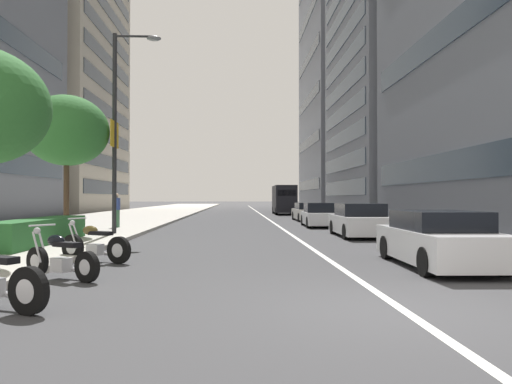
% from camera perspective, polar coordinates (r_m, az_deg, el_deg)
% --- Properties ---
extents(ground_plane, '(400.00, 400.00, 0.00)m').
position_cam_1_polar(ground_plane, '(7.36, 17.40, -13.48)').
color(ground_plane, '#3A3A3D').
extents(sidewalk_right_plaza, '(160.00, 10.12, 0.15)m').
position_cam_1_polar(sidewalk_right_plaza, '(37.91, -16.33, -3.01)').
color(sidewalk_right_plaza, '#B2ADA3').
rests_on(sidewalk_right_plaza, ground).
extents(lane_centre_stripe, '(110.00, 0.16, 0.01)m').
position_cam_1_polar(lane_centre_stripe, '(41.86, 0.97, -2.92)').
color(lane_centre_stripe, silver).
rests_on(lane_centre_stripe, ground).
extents(motorcycle_mid_row, '(1.31, 1.86, 1.08)m').
position_cam_1_polar(motorcycle_mid_row, '(10.47, -22.28, -7.37)').
color(motorcycle_mid_row, black).
rests_on(motorcycle_mid_row, ground).
extents(motorcycle_nearest_camera, '(1.15, 2.02, 1.12)m').
position_cam_1_polar(motorcycle_nearest_camera, '(12.88, -18.69, -6.02)').
color(motorcycle_nearest_camera, black).
rests_on(motorcycle_nearest_camera, ground).
extents(car_lead_in_lane, '(4.41, 1.94, 1.32)m').
position_cam_1_polar(car_lead_in_lane, '(12.14, 20.91, -5.36)').
color(car_lead_in_lane, silver).
rests_on(car_lead_in_lane, ground).
extents(car_far_down_avenue, '(4.44, 2.01, 1.40)m').
position_cam_1_polar(car_far_down_avenue, '(20.52, 12.22, -3.39)').
color(car_far_down_avenue, silver).
rests_on(car_far_down_avenue, ground).
extents(car_approaching_light, '(4.24, 1.94, 1.35)m').
position_cam_1_polar(car_approaching_light, '(27.22, 7.63, -2.80)').
color(car_approaching_light, silver).
rests_on(car_approaching_light, ground).
extents(car_mid_block_traffic, '(4.66, 1.83, 1.28)m').
position_cam_1_polar(car_mid_block_traffic, '(33.92, 6.20, -2.40)').
color(car_mid_block_traffic, beige).
rests_on(car_mid_block_traffic, ground).
extents(delivery_van_ahead, '(6.12, 2.14, 2.82)m').
position_cam_1_polar(delivery_van_ahead, '(47.32, 3.36, -0.84)').
color(delivery_van_ahead, black).
rests_on(delivery_van_ahead, ground).
extents(street_lamp_with_banners, '(1.26, 2.02, 8.39)m').
position_cam_1_polar(street_lamp_with_banners, '(21.08, -15.81, 8.75)').
color(street_lamp_with_banners, '#232326').
rests_on(street_lamp_with_banners, sidewalk_right_plaza).
extents(clipped_hedge_bed, '(6.04, 1.10, 0.80)m').
position_cam_1_polar(clipped_hedge_bed, '(17.02, -24.51, -4.27)').
color(clipped_hedge_bed, '#28602D').
rests_on(clipped_hedge_bed, sidewalk_right_plaza).
extents(street_tree_by_lamp_post, '(3.37, 3.37, 5.66)m').
position_cam_1_polar(street_tree_by_lamp_post, '(21.07, -21.65, 6.80)').
color(street_tree_by_lamp_post, '#473323').
rests_on(street_tree_by_lamp_post, sidewalk_right_plaza).
extents(pedestrian_on_plaza, '(0.42, 0.29, 1.71)m').
position_cam_1_polar(pedestrian_on_plaza, '(24.97, -16.32, -2.07)').
color(pedestrian_on_plaza, '#3F724C').
rests_on(pedestrian_on_plaza, sidewalk_right_plaza).
extents(office_tower_near_left, '(19.42, 21.42, 32.77)m').
position_cam_1_polar(office_tower_near_left, '(55.13, 21.55, 14.88)').
color(office_tower_near_left, gray).
rests_on(office_tower_near_left, ground).
extents(office_tower_far_left_down_avenue, '(21.93, 21.14, 44.69)m').
position_cam_1_polar(office_tower_far_left_down_avenue, '(78.02, 14.17, 14.73)').
color(office_tower_far_left_down_avenue, gray).
rests_on(office_tower_far_left_down_avenue, ground).
extents(office_tower_far_right_block, '(21.75, 16.73, 35.08)m').
position_cam_1_polar(office_tower_far_right_block, '(64.34, -24.44, 13.69)').
color(office_tower_far_right_block, beige).
rests_on(office_tower_far_right_block, ground).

